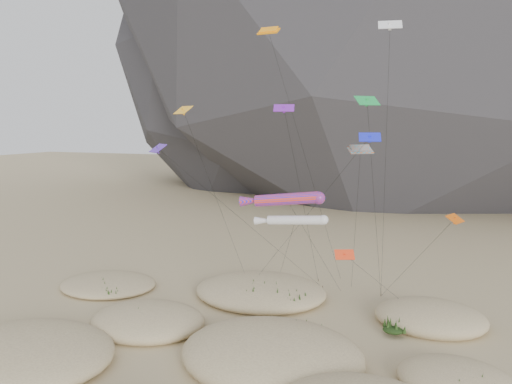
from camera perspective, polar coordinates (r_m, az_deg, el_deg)
ground at (r=43.06m, az=-2.76°, el=-19.70°), size 500.00×500.00×0.00m
dunes at (r=46.01m, az=-3.34°, el=-16.82°), size 49.88×40.50×4.01m
dune_grass at (r=46.03m, az=-1.98°, el=-16.64°), size 43.38×28.01×1.56m
kite_stakes at (r=61.70m, az=8.64°, el=-10.94°), size 21.64×5.93×0.30m
rainbow_tube_kite at (r=47.88m, az=3.19°, el=-0.85°), size 8.43×13.17×13.63m
white_tube_kite at (r=48.19m, az=4.16°, el=-3.24°), size 9.37×14.47×11.40m
orange_parafoil at (r=56.44m, az=1.59°, el=17.47°), size 7.87×10.44×30.29m
multi_parafoil at (r=46.93m, az=11.85°, el=4.53°), size 3.88×14.31×18.00m
delta_kites at (r=48.38m, az=5.28°, el=6.45°), size 30.26×17.79×29.58m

